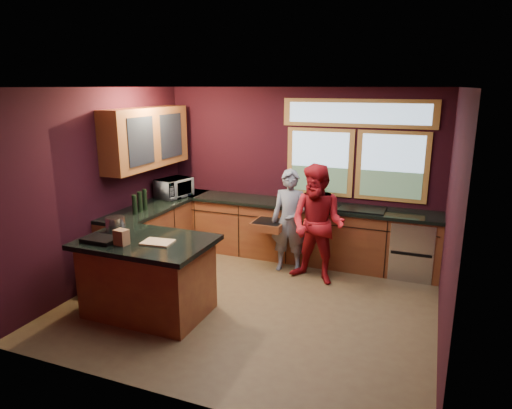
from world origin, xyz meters
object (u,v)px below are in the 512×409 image
Objects in this scene: person_grey at (290,221)px; cutting_board at (158,242)px; stock_pot at (115,224)px; island at (148,276)px; person_red at (317,225)px.

cutting_board is (-0.99, -1.97, 0.18)m from person_grey.
stock_pot reaches higher than cutting_board.
stock_pot is at bearing 164.74° from island.
island is 6.46× the size of stock_pot.
island is at bearing 165.96° from cutting_board.
person_grey reaches higher than stock_pot.
person_grey is at bearing 164.34° from person_red.
person_grey is at bearing 58.17° from island.
person_red is 2.26m from cutting_board.
person_red is (1.67, 1.67, 0.37)m from island.
person_red is 2.70m from stock_pot.
person_red is (0.48, -0.25, 0.07)m from person_grey.
person_red is at bearing 34.40° from stock_pot.
person_red reaches higher than island.
island is at bearing -15.26° from stock_pot.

